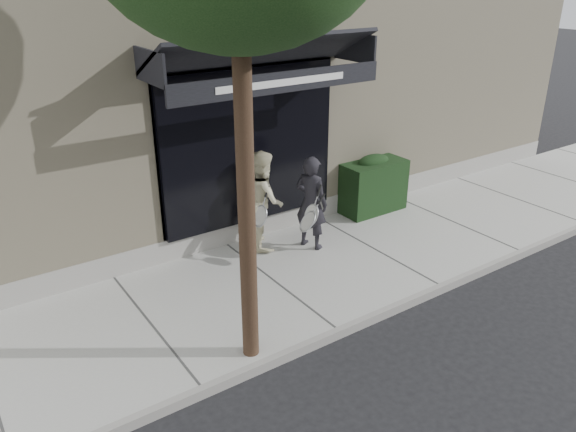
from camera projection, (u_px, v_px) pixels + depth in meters
ground at (371, 253)px, 9.70m from camera, size 80.00×80.00×0.00m
sidewalk at (371, 250)px, 9.67m from camera, size 20.00×3.00×0.12m
curb at (441, 288)px, 8.50m from camera, size 20.00×0.10×0.14m
building_facade at (226, 57)px, 12.32m from camera, size 14.30×8.04×5.64m
hedge at (372, 184)px, 10.94m from camera, size 1.30×0.70×1.14m
pedestrian_front at (311, 203)px, 9.36m from camera, size 0.78×0.92×1.62m
pedestrian_back at (263, 200)px, 9.41m from camera, size 0.87×0.98×1.68m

